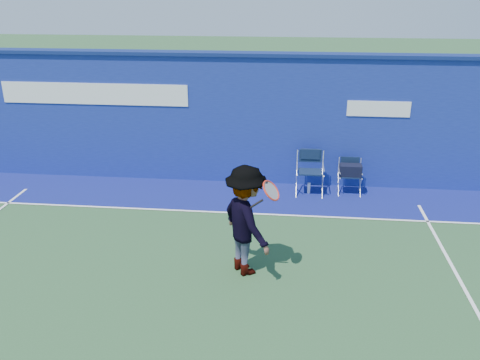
# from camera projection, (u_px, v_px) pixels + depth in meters

# --- Properties ---
(ground) EXTENTS (80.00, 80.00, 0.00)m
(ground) POSITION_uv_depth(u_px,v_px,m) (177.00, 300.00, 7.81)
(ground) COLOR #294D2B
(ground) RESTS_ON ground
(stadium_wall) EXTENTS (24.00, 0.50, 3.08)m
(stadium_wall) POSITION_uv_depth(u_px,v_px,m) (221.00, 118.00, 12.06)
(stadium_wall) COLOR navy
(stadium_wall) RESTS_ON ground
(out_of_bounds_strip) EXTENTS (24.00, 1.80, 0.01)m
(out_of_bounds_strip) POSITION_uv_depth(u_px,v_px,m) (216.00, 196.00, 11.60)
(out_of_bounds_strip) COLOR navy
(out_of_bounds_strip) RESTS_ON ground
(court_lines) EXTENTS (24.00, 12.00, 0.01)m
(court_lines) POSITION_uv_depth(u_px,v_px,m) (184.00, 278.00, 8.36)
(court_lines) COLOR white
(court_lines) RESTS_ON out_of_bounds_strip
(directors_chair_left) EXTENTS (0.59, 0.55, 1.00)m
(directors_chair_left) POSITION_uv_depth(u_px,v_px,m) (310.00, 180.00, 11.61)
(directors_chair_left) COLOR silver
(directors_chair_left) RESTS_ON ground
(directors_chair_right) EXTENTS (0.49, 0.44, 0.82)m
(directors_chair_right) POSITION_uv_depth(u_px,v_px,m) (350.00, 180.00, 11.60)
(directors_chair_right) COLOR silver
(directors_chair_right) RESTS_ON ground
(water_bottle) EXTENTS (0.07, 0.07, 0.26)m
(water_bottle) POSITION_uv_depth(u_px,v_px,m) (309.00, 188.00, 11.70)
(water_bottle) COLOR white
(water_bottle) RESTS_ON ground
(tennis_player) EXTENTS (1.26, 1.39, 1.88)m
(tennis_player) POSITION_uv_depth(u_px,v_px,m) (246.00, 221.00, 8.26)
(tennis_player) COLOR #EA4738
(tennis_player) RESTS_ON ground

